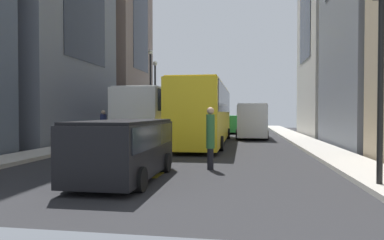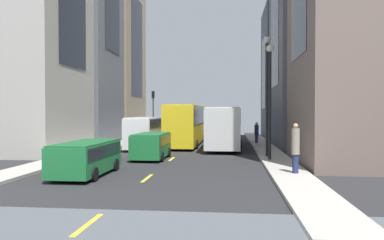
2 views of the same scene
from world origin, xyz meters
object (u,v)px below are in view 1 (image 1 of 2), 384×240
(car_green_1, at_px, (247,121))
(pedestrian_crossing_near, at_px, (210,136))
(delivery_van_white, at_px, (251,118))
(city_bus_white, at_px, (161,111))
(streetcar_yellow, at_px, (206,109))
(pedestrian_crossing_mid, at_px, (103,125))
(car_black_2, at_px, (125,145))
(traffic_light_near_corner, at_px, (382,29))
(car_green_0, at_px, (229,123))
(pedestrian_walking_far, at_px, (161,117))

(car_green_1, xyz_separation_m, pedestrian_crossing_near, (-1.51, -26.83, 0.21))
(delivery_van_white, bearing_deg, pedestrian_crossing_near, -96.79)
(city_bus_white, relative_size, streetcar_yellow, 0.96)
(streetcar_yellow, height_order, pedestrian_crossing_mid, streetcar_yellow)
(pedestrian_crossing_mid, height_order, pedestrian_crossing_near, pedestrian_crossing_near)
(delivery_van_white, relative_size, car_green_1, 1.14)
(delivery_van_white, xyz_separation_m, car_green_1, (-0.19, 12.53, -0.58))
(car_black_2, height_order, traffic_light_near_corner, traffic_light_near_corner)
(city_bus_white, xyz_separation_m, traffic_light_near_corner, (9.10, -13.91, 1.99))
(car_green_1, bearing_deg, car_green_0, -105.08)
(streetcar_yellow, bearing_deg, pedestrian_crossing_near, -82.60)
(streetcar_yellow, distance_m, car_black_2, 11.65)
(pedestrian_walking_far, bearing_deg, car_green_1, 56.47)
(streetcar_yellow, distance_m, pedestrian_walking_far, 18.00)
(car_green_1, relative_size, pedestrian_crossing_mid, 2.47)
(city_bus_white, bearing_deg, car_green_1, 68.00)
(streetcar_yellow, bearing_deg, city_bus_white, 147.95)
(city_bus_white, bearing_deg, car_black_2, -80.17)
(city_bus_white, relative_size, pedestrian_crossing_mid, 6.46)
(car_green_0, bearing_deg, delivery_van_white, -72.66)
(car_green_1, bearing_deg, pedestrian_crossing_mid, -116.72)
(streetcar_yellow, height_order, car_green_0, streetcar_yellow)
(car_green_1, bearing_deg, city_bus_white, -112.00)
(city_bus_white, height_order, car_green_0, city_bus_white)
(car_green_1, xyz_separation_m, pedestrian_crossing_mid, (-9.13, -18.14, 0.22))
(car_green_1, bearing_deg, pedestrian_walking_far, -175.34)
(car_black_2, height_order, pedestrian_walking_far, pedestrian_walking_far)
(city_bus_white, relative_size, car_black_2, 2.81)
(car_green_1, height_order, pedestrian_walking_far, pedestrian_walking_far)
(car_black_2, relative_size, pedestrian_crossing_near, 2.10)
(car_green_0, distance_m, car_black_2, 22.60)
(city_bus_white, height_order, pedestrian_crossing_mid, city_bus_white)
(city_bus_white, xyz_separation_m, pedestrian_crossing_mid, (-2.98, -2.92, -0.85))
(car_black_2, xyz_separation_m, pedestrian_walking_far, (-5.97, 28.11, 0.37))
(pedestrian_crossing_near, bearing_deg, car_green_0, -101.29)
(car_black_2, bearing_deg, pedestrian_crossing_near, 42.51)
(delivery_van_white, bearing_deg, traffic_light_near_corner, -80.57)
(delivery_van_white, xyz_separation_m, pedestrian_crossing_near, (-1.70, -14.30, -0.37))
(car_green_0, bearing_deg, streetcar_yellow, -95.32)
(streetcar_yellow, xyz_separation_m, pedestrian_crossing_near, (1.23, -9.47, -0.98))
(streetcar_yellow, bearing_deg, delivery_van_white, 58.72)
(car_green_1, height_order, traffic_light_near_corner, traffic_light_near_corner)
(car_green_0, height_order, car_green_1, car_green_0)
(car_green_1, relative_size, pedestrian_crossing_near, 2.26)
(delivery_van_white, relative_size, pedestrian_crossing_mid, 2.83)
(streetcar_yellow, distance_m, traffic_light_near_corner, 13.22)
(car_green_1, distance_m, pedestrian_crossing_mid, 20.31)
(pedestrian_crossing_near, relative_size, pedestrian_walking_far, 0.91)
(pedestrian_crossing_mid, xyz_separation_m, traffic_light_near_corner, (12.08, -11.00, 2.84))
(city_bus_white, xyz_separation_m, pedestrian_crossing_near, (4.64, -11.61, -0.86))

